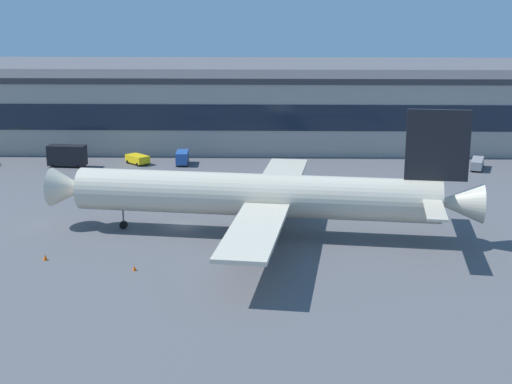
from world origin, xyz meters
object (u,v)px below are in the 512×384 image
catering_truck (68,155)px  traffic_cone_0 (134,268)px  crew_van (182,157)px  traffic_cone_1 (45,257)px  pushback_tractor (138,159)px  belt_loader (477,163)px  airliner (262,195)px

catering_truck → traffic_cone_0: catering_truck is taller
crew_van → traffic_cone_1: bearing=-101.0°
pushback_tractor → catering_truck: catering_truck is taller
belt_loader → traffic_cone_0: bearing=-135.0°
catering_truck → pushback_tractor: bearing=11.3°
traffic_cone_1 → belt_loader: bearing=37.8°
pushback_tractor → airliner: bearing=-60.6°
airliner → crew_van: airliner is taller
airliner → belt_loader: (39.91, 40.89, -4.48)m
catering_truck → traffic_cone_0: bearing=-67.8°
crew_van → traffic_cone_1: (-10.61, -54.47, -1.09)m
belt_loader → crew_van: size_ratio=1.27×
airliner → belt_loader: size_ratio=8.81×
belt_loader → crew_van: bearing=177.1°
airliner → pushback_tractor: 50.66m
crew_van → traffic_cone_0: size_ratio=8.28×
airliner → crew_van: size_ratio=11.18×
airliner → belt_loader: 57.31m
crew_van → traffic_cone_0: (1.08, -57.83, -1.14)m
pushback_tractor → crew_van: (8.68, -0.19, 0.41)m
traffic_cone_0 → catering_truck: bearing=112.2°
belt_loader → pushback_tractor: 64.74m
pushback_tractor → traffic_cone_1: pushback_tractor is taller
airliner → crew_van: bearing=110.2°
catering_truck → traffic_cone_0: 59.92m
catering_truck → crew_van: bearing=6.3°
belt_loader → catering_truck: size_ratio=0.90×
airliner → traffic_cone_0: (-15.00, -14.05, -5.31)m
belt_loader → crew_van: 56.07m
catering_truck → crew_van: catering_truck is taller
belt_loader → crew_van: (-55.99, 2.88, 0.31)m
catering_truck → crew_van: 21.74m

